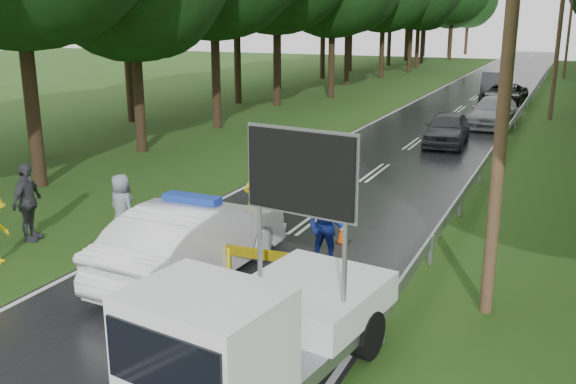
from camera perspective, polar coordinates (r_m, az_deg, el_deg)
The scene contains 21 objects.
ground at distance 12.99m, azimuth -7.83°, elevation -9.88°, with size 160.00×160.00×0.00m, color #244213.
road at distance 40.78m, azimuth 15.03°, elevation 7.13°, with size 7.00×140.00×0.02m, color black.
guardrail at distance 39.97m, azimuth 20.28°, elevation 7.33°, with size 0.12×60.06×0.70m.
utility_pole_near at distance 11.97m, azimuth 19.07°, elevation 12.42°, with size 1.40×0.24×10.00m.
utility_pole_mid at distance 37.93m, azimuth 23.04°, elevation 13.55°, with size 1.40×0.24×10.00m.
utility_pole_far at distance 63.92m, azimuth 23.78°, elevation 13.75°, with size 1.40×0.24×10.00m.
police_sedan at distance 13.94m, azimuth -8.38°, elevation -4.30°, with size 2.09×5.27×1.88m.
work_truck at distance 9.69m, azimuth -2.81°, elevation -12.17°, with size 2.79×5.05×3.83m.
barrier at distance 13.14m, azimuth -2.66°, elevation -6.02°, with size 2.31×0.17×0.96m.
officer at distance 16.79m, azimuth -2.85°, elevation -0.67°, with size 0.64×0.42×1.75m, color #CEB80B.
civilian at distance 14.54m, azimuth 3.36°, elevation -3.10°, with size 0.88×0.69×1.82m, color navy.
bystander_mid at distance 17.35m, azimuth -22.16°, elevation -0.84°, with size 1.18×0.49×2.01m, color #3C3E44.
bystander_right at distance 16.69m, azimuth -14.55°, elevation -1.32°, with size 0.84×0.54×1.71m, color gray.
queue_car_first at distance 29.11m, azimuth 13.94°, elevation 5.50°, with size 1.74×4.32×1.47m, color #3C3F44.
queue_car_second at distance 34.81m, azimuth 17.81°, elevation 6.79°, with size 2.08×5.12×1.49m, color #A9ADB1.
queue_car_third at distance 43.05m, azimuth 18.62°, elevation 8.19°, with size 2.32×5.04×1.40m, color black.
queue_car_fourth at distance 49.12m, azimuth 17.77°, elevation 9.16°, with size 1.66×4.75×1.57m, color #47484F.
cone_center at distance 13.02m, azimuth -9.05°, elevation -8.38°, with size 0.30×0.30×0.64m.
cone_far at distance 16.11m, azimuth 4.92°, elevation -3.41°, with size 0.33×0.33×0.70m.
cone_left_mid at distance 15.83m, azimuth -14.51°, elevation -4.15°, with size 0.34×0.34×0.73m.
cone_right at distance 13.08m, azimuth 5.38°, elevation -7.89°, with size 0.35×0.35×0.75m.
Camera 1 is at (6.34, -9.91, 5.52)m, focal length 40.00 mm.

